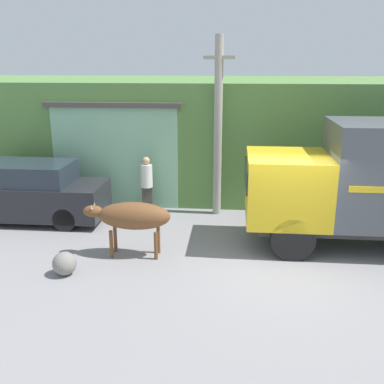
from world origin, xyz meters
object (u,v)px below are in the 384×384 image
(utility_pole, at_px, (218,125))
(parked_suv, at_px, (26,193))
(pedestrian_on_hill, at_px, (147,182))
(brown_cow, at_px, (132,216))
(roadside_rock, at_px, (64,264))

(utility_pole, bearing_deg, parked_suv, -168.52)
(pedestrian_on_hill, bearing_deg, parked_suv, 4.36)
(pedestrian_on_hill, distance_m, utility_pole, 2.82)
(pedestrian_on_hill, relative_size, utility_pole, 0.33)
(parked_suv, bearing_deg, utility_pole, 10.32)
(brown_cow, distance_m, utility_pole, 4.22)
(brown_cow, relative_size, roadside_rock, 4.00)
(parked_suv, xyz_separation_m, roadside_rock, (2.40, -3.36, -0.57))
(parked_suv, bearing_deg, brown_cow, -31.85)
(roadside_rock, bearing_deg, brown_cow, 42.18)
(brown_cow, height_order, parked_suv, parked_suv)
(utility_pole, bearing_deg, pedestrian_on_hill, -177.78)
(utility_pole, relative_size, roadside_rock, 9.98)
(utility_pole, height_order, roadside_rock, utility_pole)
(brown_cow, xyz_separation_m, utility_pole, (1.90, 3.33, 1.75))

